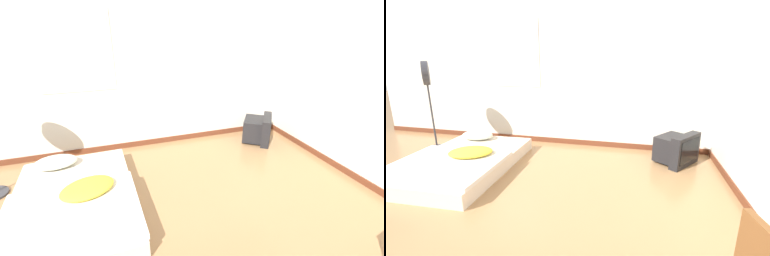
# 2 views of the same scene
# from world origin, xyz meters

# --- Properties ---
(wall_back) EXTENTS (7.40, 0.08, 2.60)m
(wall_back) POSITION_xyz_m (-0.02, 2.89, 1.29)
(wall_back) COLOR silver
(wall_back) RESTS_ON ground_plane
(mattress_bed) EXTENTS (1.36, 1.95, 0.33)m
(mattress_bed) POSITION_xyz_m (-0.98, 1.47, 0.12)
(mattress_bed) COLOR beige
(mattress_bed) RESTS_ON ground_plane
(crt_tv) EXTENTS (0.68, 0.70, 0.46)m
(crt_tv) POSITION_xyz_m (1.93, 2.39, 0.22)
(crt_tv) COLOR black
(crt_tv) RESTS_ON ground_plane
(standing_fan) EXTENTS (0.34, 0.34, 1.45)m
(standing_fan) POSITION_xyz_m (-1.95, 2.08, 1.02)
(standing_fan) COLOR #333338
(standing_fan) RESTS_ON ground_plane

